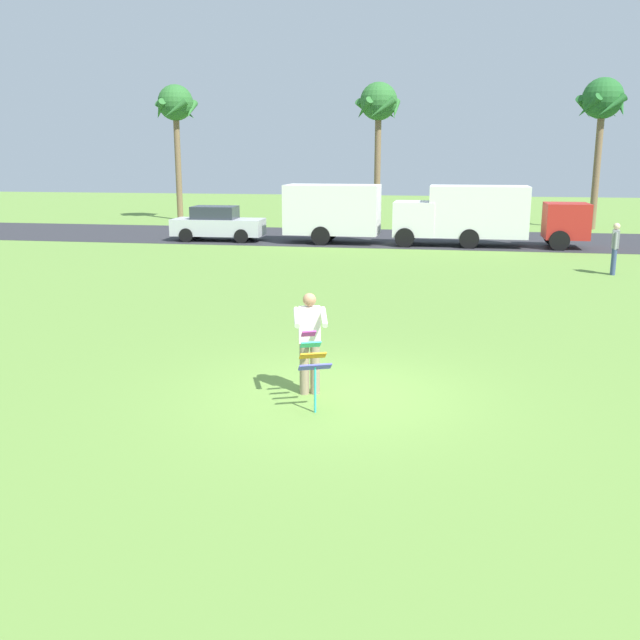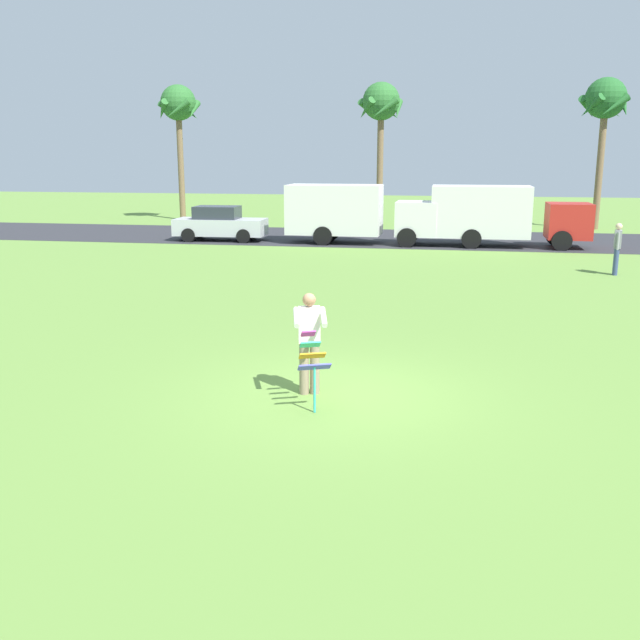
{
  "view_description": "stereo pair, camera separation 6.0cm",
  "coord_description": "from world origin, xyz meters",
  "px_view_note": "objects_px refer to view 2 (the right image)",
  "views": [
    {
      "loc": [
        1.68,
        -11.35,
        3.95
      ],
      "look_at": [
        -0.48,
        0.95,
        1.05
      ],
      "focal_mm": 40.14,
      "sensor_mm": 36.0,
      "label": 1
    },
    {
      "loc": [
        1.74,
        -11.34,
        3.95
      ],
      "look_at": [
        -0.48,
        0.95,
        1.05
      ],
      "focal_mm": 40.14,
      "sensor_mm": 36.0,
      "label": 2
    }
  ],
  "objects_px": {
    "person_kite_flyer": "(309,340)",
    "kite_held": "(312,359)",
    "palm_tree_centre_far": "(605,104)",
    "palm_tree_right_near": "(381,107)",
    "parked_truck_white_box": "(353,212)",
    "palm_tree_left_near": "(178,108)",
    "parked_truck_red_cab": "(500,214)",
    "parked_car_silver": "(220,224)",
    "person_walker_near": "(617,247)"
  },
  "relations": [
    {
      "from": "person_kite_flyer",
      "to": "palm_tree_centre_far",
      "type": "distance_m",
      "value": 31.57
    },
    {
      "from": "parked_car_silver",
      "to": "parked_truck_red_cab",
      "type": "distance_m",
      "value": 12.71
    },
    {
      "from": "palm_tree_centre_far",
      "to": "palm_tree_right_near",
      "type": "bearing_deg",
      "value": 174.85
    },
    {
      "from": "person_walker_near",
      "to": "kite_held",
      "type": "bearing_deg",
      "value": -117.45
    },
    {
      "from": "palm_tree_centre_far",
      "to": "person_kite_flyer",
      "type": "bearing_deg",
      "value": -108.63
    },
    {
      "from": "person_kite_flyer",
      "to": "palm_tree_left_near",
      "type": "relative_size",
      "value": 0.22
    },
    {
      "from": "palm_tree_left_near",
      "to": "palm_tree_centre_far",
      "type": "bearing_deg",
      "value": -3.74
    },
    {
      "from": "kite_held",
      "to": "parked_truck_white_box",
      "type": "xyz_separation_m",
      "value": [
        -2.29,
        21.57,
        0.58
      ]
    },
    {
      "from": "person_kite_flyer",
      "to": "parked_truck_red_cab",
      "type": "distance_m",
      "value": 21.32
    },
    {
      "from": "person_kite_flyer",
      "to": "palm_tree_right_near",
      "type": "bearing_deg",
      "value": 93.47
    },
    {
      "from": "palm_tree_right_near",
      "to": "person_walker_near",
      "type": "xyz_separation_m",
      "value": [
        9.59,
        -16.68,
        -5.6
      ]
    },
    {
      "from": "kite_held",
      "to": "palm_tree_centre_far",
      "type": "height_order",
      "value": "palm_tree_centre_far"
    },
    {
      "from": "palm_tree_centre_far",
      "to": "person_walker_near",
      "type": "relative_size",
      "value": 4.53
    },
    {
      "from": "person_walker_near",
      "to": "parked_car_silver",
      "type": "bearing_deg",
      "value": 156.41
    },
    {
      "from": "parked_truck_white_box",
      "to": "person_walker_near",
      "type": "relative_size",
      "value": 3.89
    },
    {
      "from": "parked_car_silver",
      "to": "parked_truck_white_box",
      "type": "distance_m",
      "value": 6.28
    },
    {
      "from": "palm_tree_right_near",
      "to": "palm_tree_left_near",
      "type": "bearing_deg",
      "value": 177.63
    },
    {
      "from": "kite_held",
      "to": "person_walker_near",
      "type": "bearing_deg",
      "value": 62.55
    },
    {
      "from": "parked_car_silver",
      "to": "palm_tree_right_near",
      "type": "distance_m",
      "value": 12.98
    },
    {
      "from": "person_walker_near",
      "to": "palm_tree_centre_far",
      "type": "bearing_deg",
      "value": 82.02
    },
    {
      "from": "parked_truck_white_box",
      "to": "palm_tree_centre_far",
      "type": "height_order",
      "value": "palm_tree_centre_far"
    },
    {
      "from": "parked_truck_white_box",
      "to": "palm_tree_right_near",
      "type": "bearing_deg",
      "value": 88.5
    },
    {
      "from": "parked_car_silver",
      "to": "parked_truck_white_box",
      "type": "bearing_deg",
      "value": 0.0
    },
    {
      "from": "palm_tree_left_near",
      "to": "person_walker_near",
      "type": "xyz_separation_m",
      "value": [
        21.79,
        -17.18,
        -5.7
      ]
    },
    {
      "from": "parked_truck_white_box",
      "to": "parked_truck_red_cab",
      "type": "height_order",
      "value": "same"
    },
    {
      "from": "person_kite_flyer",
      "to": "parked_car_silver",
      "type": "distance_m",
      "value": 22.47
    },
    {
      "from": "parked_car_silver",
      "to": "parked_truck_white_box",
      "type": "height_order",
      "value": "parked_truck_white_box"
    },
    {
      "from": "parked_truck_red_cab",
      "to": "palm_tree_centre_far",
      "type": "height_order",
      "value": "palm_tree_centre_far"
    },
    {
      "from": "person_walker_near",
      "to": "person_kite_flyer",
      "type": "bearing_deg",
      "value": -119.22
    },
    {
      "from": "parked_truck_white_box",
      "to": "palm_tree_centre_far",
      "type": "bearing_deg",
      "value": 35.53
    },
    {
      "from": "palm_tree_left_near",
      "to": "kite_held",
      "type": "bearing_deg",
      "value": -65.83
    },
    {
      "from": "parked_car_silver",
      "to": "palm_tree_centre_far",
      "type": "distance_m",
      "value": 20.99
    },
    {
      "from": "parked_truck_red_cab",
      "to": "palm_tree_left_near",
      "type": "height_order",
      "value": "palm_tree_left_near"
    },
    {
      "from": "parked_truck_white_box",
      "to": "palm_tree_right_near",
      "type": "relative_size",
      "value": 0.85
    },
    {
      "from": "kite_held",
      "to": "palm_tree_centre_far",
      "type": "xyz_separation_m",
      "value": [
        9.74,
        30.16,
        5.65
      ]
    },
    {
      "from": "person_kite_flyer",
      "to": "palm_tree_centre_far",
      "type": "xyz_separation_m",
      "value": [
        9.93,
        29.45,
        5.53
      ]
    },
    {
      "from": "palm_tree_right_near",
      "to": "parked_truck_white_box",
      "type": "bearing_deg",
      "value": -91.5
    },
    {
      "from": "parked_car_silver",
      "to": "parked_truck_red_cab",
      "type": "bearing_deg",
      "value": 0.0
    },
    {
      "from": "palm_tree_left_near",
      "to": "palm_tree_right_near",
      "type": "xyz_separation_m",
      "value": [
        12.21,
        -0.51,
        -0.1
      ]
    },
    {
      "from": "person_kite_flyer",
      "to": "kite_held",
      "type": "xyz_separation_m",
      "value": [
        0.19,
        -0.71,
        -0.12
      ]
    },
    {
      "from": "parked_car_silver",
      "to": "parked_truck_white_box",
      "type": "xyz_separation_m",
      "value": [
        6.25,
        0.0,
        0.64
      ]
    },
    {
      "from": "palm_tree_left_near",
      "to": "palm_tree_centre_far",
      "type": "relative_size",
      "value": 1.02
    },
    {
      "from": "parked_car_silver",
      "to": "palm_tree_right_near",
      "type": "height_order",
      "value": "palm_tree_right_near"
    },
    {
      "from": "parked_truck_white_box",
      "to": "palm_tree_left_near",
      "type": "height_order",
      "value": "palm_tree_left_near"
    },
    {
      "from": "parked_car_silver",
      "to": "person_walker_near",
      "type": "height_order",
      "value": "person_walker_near"
    },
    {
      "from": "kite_held",
      "to": "parked_car_silver",
      "type": "relative_size",
      "value": 0.29
    },
    {
      "from": "person_kite_flyer",
      "to": "palm_tree_right_near",
      "type": "relative_size",
      "value": 0.22
    },
    {
      "from": "parked_truck_red_cab",
      "to": "palm_tree_right_near",
      "type": "distance_m",
      "value": 12.56
    },
    {
      "from": "parked_car_silver",
      "to": "palm_tree_left_near",
      "type": "relative_size",
      "value": 0.53
    },
    {
      "from": "palm_tree_centre_far",
      "to": "parked_truck_white_box",
      "type": "bearing_deg",
      "value": -144.47
    }
  ]
}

